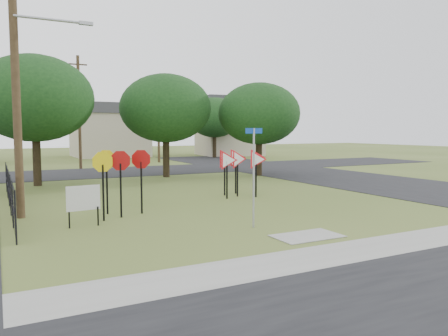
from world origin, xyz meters
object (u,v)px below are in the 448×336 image
Objects in this scene: yield_sign_cluster at (240,161)px; info_board at (83,199)px; street_name_sign at (254,171)px; stop_sign_cluster at (118,167)px.

yield_sign_cluster reaches higher than info_board.
stop_sign_cluster is at bearing 131.56° from street_name_sign.
stop_sign_cluster reaches higher than info_board.
street_name_sign is at bearing -28.38° from info_board.
yield_sign_cluster is 8.52m from info_board.
street_name_sign reaches higher than yield_sign_cluster.
info_board is (-4.80, 2.60, -0.91)m from street_name_sign.
street_name_sign is 5.08m from stop_sign_cluster.
stop_sign_cluster is 2.07m from info_board.
stop_sign_cluster is 0.84× the size of yield_sign_cluster.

